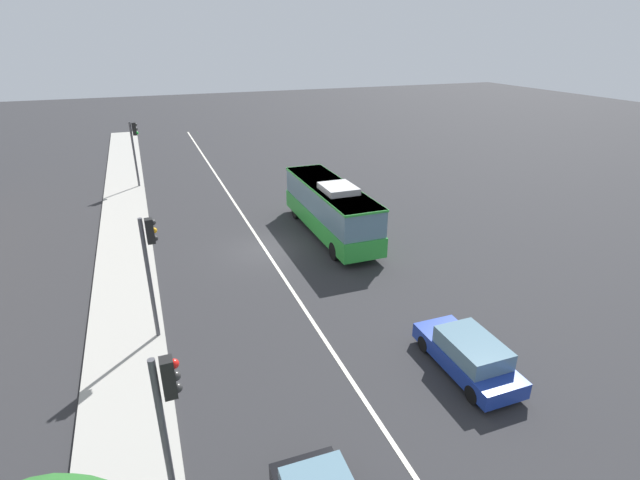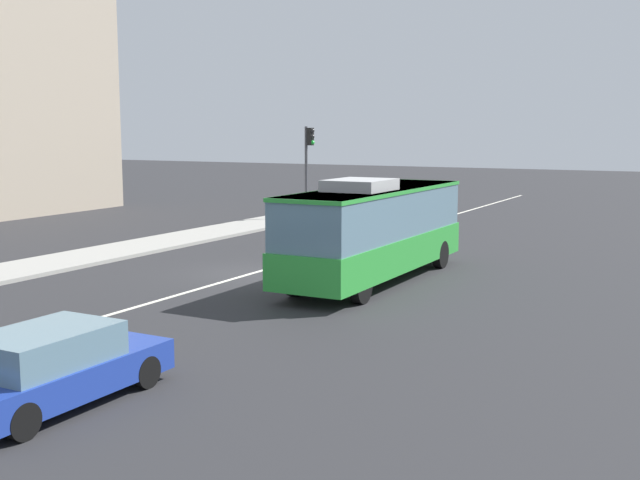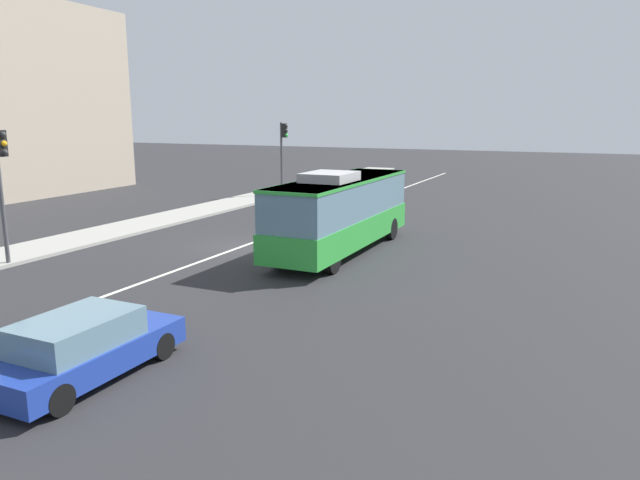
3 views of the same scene
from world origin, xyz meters
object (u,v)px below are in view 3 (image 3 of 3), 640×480
(transit_bus, at_px, (341,210))
(traffic_light_mid_block, at_px, (283,146))
(sedan_blue, at_px, (84,347))
(traffic_light_far_corner, at_px, (2,173))

(transit_bus, xyz_separation_m, traffic_light_mid_block, (14.49, 10.56, 1.75))
(transit_bus, distance_m, traffic_light_mid_block, 18.02)
(traffic_light_mid_block, bearing_deg, sedan_blue, -65.45)
(sedan_blue, bearing_deg, traffic_light_mid_block, 20.46)
(transit_bus, xyz_separation_m, traffic_light_far_corner, (-7.59, 10.44, 1.75))
(transit_bus, height_order, sedan_blue, transit_bus)
(traffic_light_far_corner, bearing_deg, sedan_blue, -34.02)
(sedan_blue, relative_size, traffic_light_far_corner, 0.87)
(traffic_light_mid_block, bearing_deg, traffic_light_far_corner, -85.28)
(sedan_blue, bearing_deg, transit_bus, -0.47)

